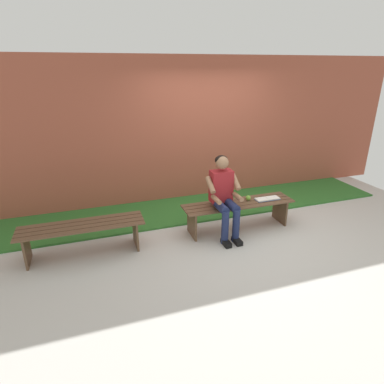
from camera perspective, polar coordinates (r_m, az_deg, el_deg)
The scene contains 8 objects.
ground_plane at distance 4.30m, azimuth -0.97°, elevation -14.94°, with size 10.00×7.00×0.04m, color beige.
grass_strip at distance 6.11m, azimuth -7.24°, elevation -3.04°, with size 9.00×1.59×0.03m, color #2D6B28.
brick_wall at distance 6.34m, azimuth -2.39°, elevation 10.77°, with size 9.50×0.24×2.72m, color #9E4C38.
bench_near at distance 5.32m, azimuth 8.16°, elevation -2.94°, with size 1.84×0.46×0.46m.
bench_far at distance 4.82m, azimuth -18.73°, elevation -6.68°, with size 1.71×0.46×0.46m.
person_seated at distance 4.98m, azimuth 5.66°, elevation -0.29°, with size 0.50×0.69×1.26m.
apple at distance 5.39m, azimuth 9.87°, elevation -1.03°, with size 0.08×0.08×0.08m, color #72B738.
book_open at distance 5.50m, azimuth 13.13°, elevation -1.17°, with size 0.41×0.16×0.02m.
Camera 1 is at (2.26, 4.30, 2.53)m, focal length 30.27 mm.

